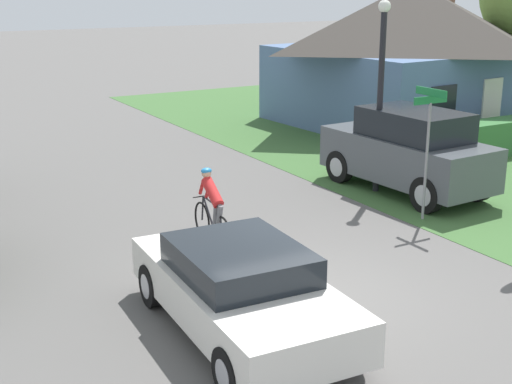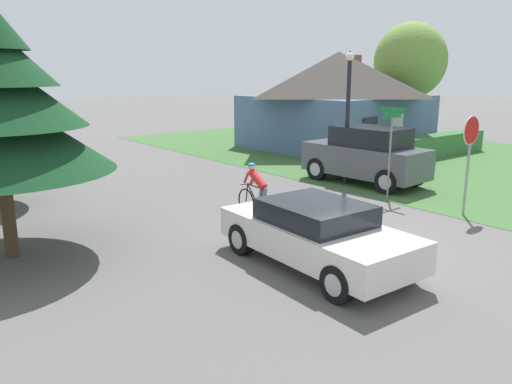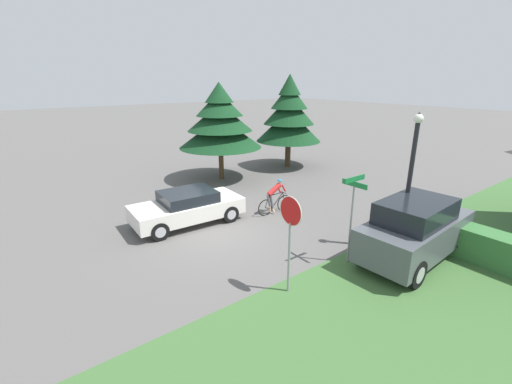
{
  "view_description": "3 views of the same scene",
  "coord_description": "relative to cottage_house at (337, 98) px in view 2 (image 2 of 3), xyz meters",
  "views": [
    {
      "loc": [
        -6.13,
        -8.93,
        5.0
      ],
      "look_at": [
        0.52,
        2.73,
        1.02
      ],
      "focal_mm": 50.0,
      "sensor_mm": 36.0,
      "label": 1
    },
    {
      "loc": [
        -8.69,
        -7.37,
        3.93
      ],
      "look_at": [
        -1.21,
        1.93,
        1.06
      ],
      "focal_mm": 35.0,
      "sensor_mm": 36.0,
      "label": 2
    },
    {
      "loc": [
        10.32,
        -6.14,
        5.61
      ],
      "look_at": [
        -0.34,
        1.98,
        1.17
      ],
      "focal_mm": 24.0,
      "sensor_mm": 36.0,
      "label": 3
    }
  ],
  "objects": [
    {
      "name": "street_lamp",
      "position": [
        -6.83,
        -6.66,
        0.12
      ],
      "size": [
        0.29,
        0.29,
        4.65
      ],
      "color": "black",
      "rests_on": "ground"
    },
    {
      "name": "deciduous_tree_right",
      "position": [
        6.0,
        -0.25,
        1.99
      ],
      "size": [
        4.25,
        4.25,
        6.83
      ],
      "color": "#4C3823",
      "rests_on": "ground"
    },
    {
      "name": "ground_plane",
      "position": [
        -11.68,
        -10.98,
        -2.59
      ],
      "size": [
        140.0,
        140.0,
        0.0
      ],
      "primitive_type": "plane",
      "color": "#5B5956"
    },
    {
      "name": "hedge_row",
      "position": [
        -0.92,
        -5.4,
        -2.07
      ],
      "size": [
        11.07,
        0.9,
        1.05
      ],
      "primitive_type": "cube",
      "color": "#387038",
      "rests_on": "ground"
    },
    {
      "name": "cyclist",
      "position": [
        -12.0,
        -8.0,
        -1.86
      ],
      "size": [
        0.44,
        1.78,
        1.53
      ],
      "rotation": [
        0.0,
        0.0,
        1.52
      ],
      "color": "black",
      "rests_on": "ground"
    },
    {
      "name": "sedan_left_lane",
      "position": [
        -13.28,
        -11.51,
        -1.9
      ],
      "size": [
        2.13,
        4.46,
        1.36
      ],
      "rotation": [
        0.0,
        0.0,
        1.52
      ],
      "color": "silver",
      "rests_on": "ground"
    },
    {
      "name": "street_name_sign",
      "position": [
        -7.32,
        -8.89,
        -0.62
      ],
      "size": [
        0.9,
        0.9,
        2.87
      ],
      "color": "gray",
      "rests_on": "ground"
    },
    {
      "name": "cottage_house",
      "position": [
        0.0,
        0.0,
        0.0
      ],
      "size": [
        9.43,
        8.6,
        4.99
      ],
      "rotation": [
        0.0,
        0.0,
        0.07
      ],
      "color": "slate",
      "rests_on": "ground"
    },
    {
      "name": "grass_verge_right",
      "position": [
        0.24,
        -6.98,
        -2.59
      ],
      "size": [
        16.0,
        36.0,
        0.01
      ],
      "primitive_type": "cube",
      "color": "#3D6633",
      "rests_on": "ground"
    },
    {
      "name": "stop_sign",
      "position": [
        -7.31,
        -11.47,
        -0.59
      ],
      "size": [
        0.8,
        0.07,
        2.79
      ],
      "rotation": [
        0.0,
        0.0,
        3.15
      ],
      "color": "gray",
      "rests_on": "ground"
    },
    {
      "name": "parked_suv_right",
      "position": [
        -6.2,
        -7.05,
        -1.57
      ],
      "size": [
        2.12,
        4.56,
        2.06
      ],
      "rotation": [
        0.0,
        0.0,
        1.63
      ],
      "color": "#4C5156",
      "rests_on": "ground"
    }
  ]
}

